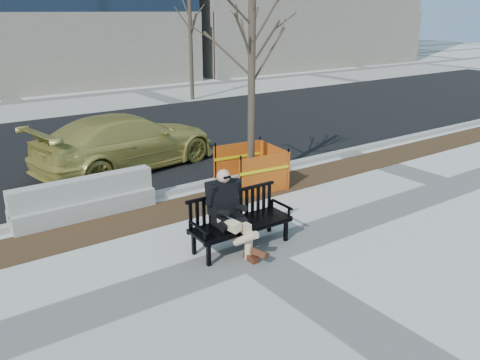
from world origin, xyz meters
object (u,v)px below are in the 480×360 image
at_px(bench, 241,247).
at_px(jersey_barrier_left, 86,216).
at_px(seated_man, 227,250).
at_px(tree_fence, 251,186).
at_px(sedan, 130,168).

xyz_separation_m(bench, jersey_barrier_left, (-1.83, 3.06, 0.00)).
height_order(bench, jersey_barrier_left, bench).
distance_m(bench, seated_man, 0.27).
relative_size(tree_fence, sedan, 1.00).
xyz_separation_m(tree_fence, sedan, (-1.85, 3.09, 0.00)).
bearing_deg(jersey_barrier_left, seated_man, -62.38).
bearing_deg(jersey_barrier_left, sedan, 51.02).
bearing_deg(bench, sedan, 88.05).
relative_size(seated_man, sedan, 0.30).
xyz_separation_m(seated_man, jersey_barrier_left, (-1.57, 3.00, 0.00)).
bearing_deg(tree_fence, jersey_barrier_left, 172.67).
distance_m(seated_man, tree_fence, 3.44).
relative_size(sedan, jersey_barrier_left, 1.75).
xyz_separation_m(seated_man, tree_fence, (2.37, 2.49, 0.00)).
bearing_deg(seated_man, sedan, 85.35).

